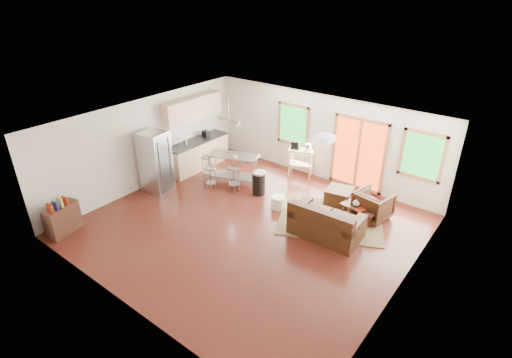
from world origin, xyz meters
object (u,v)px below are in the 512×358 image
Objects in this scene: ottoman at (339,196)px; kitchen_cart at (301,153)px; rug at (330,219)px; armchair at (373,204)px; island at (234,164)px; refrigerator at (156,162)px; coffee_table at (361,208)px; loveseat at (325,224)px.

kitchen_cart is (-1.75, 0.77, 0.57)m from ottoman.
armchair is at bearing 42.90° from rug.
kitchen_cart is (1.31, 1.61, 0.15)m from island.
kitchen_cart reaches higher than rug.
rug is 3.89× the size of ottoman.
refrigerator is 1.53× the size of kitchen_cart.
island is 1.36× the size of kitchen_cart.
kitchen_cart is (2.80, 3.25, -0.10)m from refrigerator.
coffee_table is at bearing 41.70° from rug.
refrigerator is at bearing -130.79° from kitchen_cart.
armchair is 4.14m from island.
rug is 0.92m from ottoman.
ottoman is 2.00m from kitchen_cart.
coffee_table is 0.56× the size of refrigerator.
coffee_table is 1.19× the size of armchair.
armchair is 0.72× the size of kitchen_cart.
refrigerator is at bearing -161.40° from rug.
loveseat is 5.12m from refrigerator.
ottoman is 5.23m from refrigerator.
kitchen_cart reaches higher than loveseat.
rug is at bearing 105.29° from loveseat.
coffee_table reaches higher than rug.
armchair reaches higher than ottoman.
kitchen_cart reaches higher than island.
armchair is 0.53× the size of island.
loveseat is 1.59m from armchair.
rug is 0.82m from coffee_table.
kitchen_cart is (-2.77, 0.91, 0.37)m from armchair.
island is at bearing 38.68° from refrigerator.
ottoman is (-0.79, 0.36, -0.10)m from coffee_table.
loveseat is at bearing -74.05° from ottoman.
island is at bearing -173.02° from coffee_table.
loveseat reaches higher than rug.
loveseat is 1.68× the size of coffee_table.
refrigerator is at bearing -158.43° from coffee_table.
coffee_table is 3.89m from island.
island is at bearing -129.17° from kitchen_cart.
ottoman is at bearing 103.65° from loveseat.
refrigerator reaches higher than coffee_table.
loveseat reaches higher than armchair.
island is (1.49, 1.64, -0.25)m from refrigerator.
loveseat is at bearing 80.43° from armchair.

